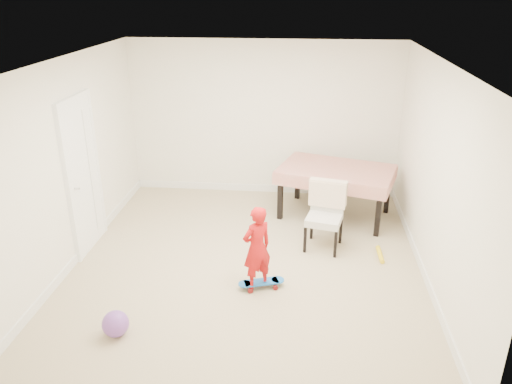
# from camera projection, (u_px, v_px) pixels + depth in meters

# --- Properties ---
(ground) EXTENTS (5.00, 5.00, 0.00)m
(ground) POSITION_uv_depth(u_px,v_px,m) (247.00, 264.00, 6.54)
(ground) COLOR tan
(ground) RESTS_ON ground
(ceiling) EXTENTS (4.50, 5.00, 0.04)m
(ceiling) POSITION_uv_depth(u_px,v_px,m) (245.00, 64.00, 5.54)
(ceiling) COLOR white
(ceiling) RESTS_ON wall_back
(wall_back) EXTENTS (4.50, 0.04, 2.60)m
(wall_back) POSITION_uv_depth(u_px,v_px,m) (264.00, 120.00, 8.31)
(wall_back) COLOR white
(wall_back) RESTS_ON ground
(wall_front) EXTENTS (4.50, 0.04, 2.60)m
(wall_front) POSITION_uv_depth(u_px,v_px,m) (208.00, 286.00, 3.76)
(wall_front) COLOR white
(wall_front) RESTS_ON ground
(wall_left) EXTENTS (0.04, 5.00, 2.60)m
(wall_left) POSITION_uv_depth(u_px,v_px,m) (69.00, 165.00, 6.24)
(wall_left) COLOR white
(wall_left) RESTS_ON ground
(wall_right) EXTENTS (0.04, 5.00, 2.60)m
(wall_right) POSITION_uv_depth(u_px,v_px,m) (435.00, 178.00, 5.83)
(wall_right) COLOR white
(wall_right) RESTS_ON ground
(door) EXTENTS (0.11, 0.94, 2.11)m
(door) POSITION_uv_depth(u_px,v_px,m) (83.00, 177.00, 6.62)
(door) COLOR white
(door) RESTS_ON ground
(baseboard_back) EXTENTS (4.50, 0.02, 0.12)m
(baseboard_back) POSITION_uv_depth(u_px,v_px,m) (263.00, 188.00, 8.80)
(baseboard_back) COLOR white
(baseboard_back) RESTS_ON ground
(baseboard_left) EXTENTS (0.02, 5.00, 0.12)m
(baseboard_left) POSITION_uv_depth(u_px,v_px,m) (82.00, 252.00, 6.72)
(baseboard_left) COLOR white
(baseboard_left) RESTS_ON ground
(baseboard_right) EXTENTS (0.02, 5.00, 0.12)m
(baseboard_right) POSITION_uv_depth(u_px,v_px,m) (422.00, 269.00, 6.31)
(baseboard_right) COLOR white
(baseboard_right) RESTS_ON ground
(dining_table) EXTENTS (1.92, 1.50, 0.80)m
(dining_table) POSITION_uv_depth(u_px,v_px,m) (335.00, 192.00, 7.76)
(dining_table) COLOR #AE0919
(dining_table) RESTS_ON ground
(dining_chair) EXTENTS (0.63, 0.69, 0.94)m
(dining_chair) POSITION_uv_depth(u_px,v_px,m) (324.00, 217.00, 6.78)
(dining_chair) COLOR silver
(dining_chair) RESTS_ON ground
(skateboard) EXTENTS (0.60, 0.37, 0.08)m
(skateboard) POSITION_uv_depth(u_px,v_px,m) (261.00, 284.00, 6.03)
(skateboard) COLOR blue
(skateboard) RESTS_ON ground
(child) EXTENTS (0.45, 0.43, 1.05)m
(child) POSITION_uv_depth(u_px,v_px,m) (257.00, 250.00, 5.82)
(child) COLOR red
(child) RESTS_ON ground
(balloon) EXTENTS (0.28, 0.28, 0.28)m
(balloon) POSITION_uv_depth(u_px,v_px,m) (116.00, 324.00, 5.18)
(balloon) COLOR purple
(balloon) RESTS_ON ground
(foam_toy) EXTENTS (0.07, 0.40, 0.06)m
(foam_toy) POSITION_uv_depth(u_px,v_px,m) (380.00, 254.00, 6.72)
(foam_toy) COLOR yellow
(foam_toy) RESTS_ON ground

